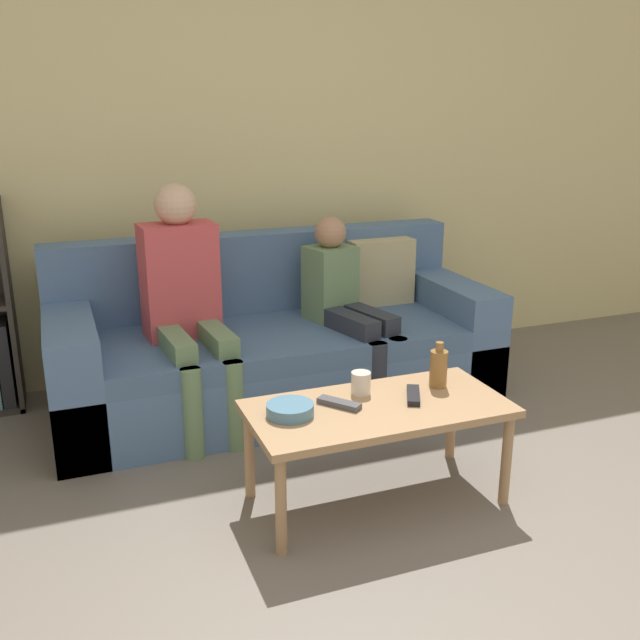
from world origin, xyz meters
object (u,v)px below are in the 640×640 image
at_px(tv_remote_0, 339,403).
at_px(tv_remote_1, 413,395).
at_px(snack_bowl, 290,410).
at_px(couch, 276,349).
at_px(coffee_table, 378,416).
at_px(bottle, 439,368).
at_px(person_adult, 185,292).
at_px(person_child, 346,302).
at_px(cup_near, 361,383).

xyz_separation_m(tv_remote_0, tv_remote_1, (0.30, -0.03, 0.00)).
bearing_deg(snack_bowl, couch, 75.30).
height_order(coffee_table, snack_bowl, snack_bowl).
height_order(couch, snack_bowl, couch).
bearing_deg(couch, bottle, -69.61).
relative_size(tv_remote_0, tv_remote_1, 0.94).
height_order(person_adult, tv_remote_0, person_adult).
xyz_separation_m(person_child, tv_remote_1, (-0.11, -0.93, -0.12)).
distance_m(couch, snack_bowl, 1.09).
height_order(couch, cup_near, couch).
bearing_deg(coffee_table, person_child, 74.17).
distance_m(couch, coffee_table, 1.08).
relative_size(snack_bowl, bottle, 0.94).
bearing_deg(person_adult, cup_near, -63.96).
bearing_deg(person_child, couch, 144.47).
bearing_deg(coffee_table, person_adult, 118.19).
height_order(coffee_table, person_child, person_child).
bearing_deg(cup_near, coffee_table, -82.77).
height_order(person_child, cup_near, person_child).
xyz_separation_m(person_adult, cup_near, (0.51, -0.86, -0.20)).
bearing_deg(person_adult, couch, 5.64).
height_order(tv_remote_0, snack_bowl, snack_bowl).
height_order(couch, bottle, couch).
height_order(couch, coffee_table, couch).
xyz_separation_m(snack_bowl, bottle, (0.64, 0.05, 0.06)).
xyz_separation_m(couch, tv_remote_1, (0.22, -1.06, 0.13)).
xyz_separation_m(couch, tv_remote_0, (-0.08, -1.03, 0.13)).
bearing_deg(person_child, tv_remote_1, -111.56).
height_order(couch, person_child, person_child).
height_order(snack_bowl, bottle, bottle).
height_order(person_child, tv_remote_0, person_child).
relative_size(person_child, snack_bowl, 5.39).
bearing_deg(bottle, tv_remote_0, -175.12).
bearing_deg(tv_remote_0, snack_bowl, 145.54).
xyz_separation_m(tv_remote_1, snack_bowl, (-0.49, 0.02, 0.01)).
relative_size(couch, snack_bowl, 12.49).
xyz_separation_m(couch, cup_near, (0.05, -0.95, 0.17)).
bearing_deg(tv_remote_1, bottle, 51.82).
bearing_deg(couch, person_adult, -169.65).
bearing_deg(snack_bowl, bottle, 4.42).
height_order(coffee_table, bottle, bottle).
bearing_deg(person_child, bottle, -102.40).
bearing_deg(snack_bowl, coffee_table, -5.55).
bearing_deg(coffee_table, cup_near, 97.23).
xyz_separation_m(cup_near, bottle, (0.32, -0.04, 0.03)).
bearing_deg(tv_remote_0, bottle, -32.97).
distance_m(coffee_table, bottle, 0.34).
xyz_separation_m(person_adult, person_child, (0.80, -0.04, -0.12)).
relative_size(cup_near, snack_bowl, 0.51).
bearing_deg(tv_remote_1, person_child, 109.84).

